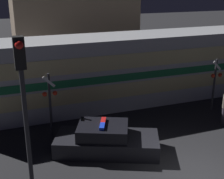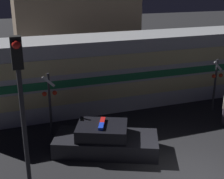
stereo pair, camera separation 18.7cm
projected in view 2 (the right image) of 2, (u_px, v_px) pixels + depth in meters
name	position (u px, v px, depth m)	size (l,w,h in m)	color
ground_plane	(198.00, 179.00, 11.77)	(120.00, 120.00, 0.00)	black
train	(116.00, 70.00, 18.62)	(17.91, 3.13, 4.12)	#B7BABF
police_car	(105.00, 141.00, 13.56)	(4.82, 3.53, 1.39)	black
crossing_signal_near	(216.00, 82.00, 17.49)	(0.69, 0.29, 3.03)	#2D2D33
crossing_signal_far	(50.00, 100.00, 14.60)	(0.69, 0.29, 3.11)	#2D2D33
traffic_light_corner	(21.00, 101.00, 8.90)	(0.30, 0.46, 5.68)	#2D2D33
building_left	(76.00, 38.00, 23.69)	(8.76, 4.71, 6.05)	brown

